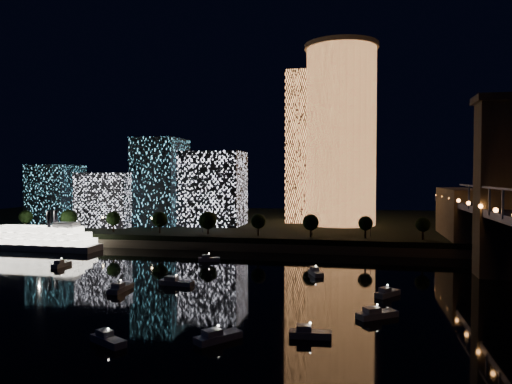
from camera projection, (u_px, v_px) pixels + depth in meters
The scene contains 10 objects.
ground at pixel (222, 312), 102.18m from camera, with size 520.00×520.00×0.00m, color black.
far_bank at pixel (304, 224), 258.73m from camera, with size 420.00×160.00×5.00m, color black.
seawall at pixel (282, 248), 182.41m from camera, with size 420.00×6.00×3.00m, color #6B5E4C.
tower_cylindrical at pixel (341, 135), 231.02m from camera, with size 34.00×34.00×83.21m.
tower_rectangular at pixel (311, 148), 246.20m from camera, with size 23.03×23.03×73.27m, color #F5934E.
midrise_blocks at pixel (148, 189), 232.30m from camera, with size 101.56×35.51×40.06m.
riverboat at pixel (33, 239), 187.84m from camera, with size 50.91×11.69×15.27m.
motorboats at pixel (201, 295), 113.55m from camera, with size 100.56×86.13×2.78m.
esplanade_trees at pixel (193, 220), 195.22m from camera, with size 165.48×6.92×8.96m.
street_lamps at pixel (203, 222), 200.73m from camera, with size 132.70×0.70×5.65m.
Camera 1 is at (27.27, -97.77, 28.27)m, focal length 35.00 mm.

